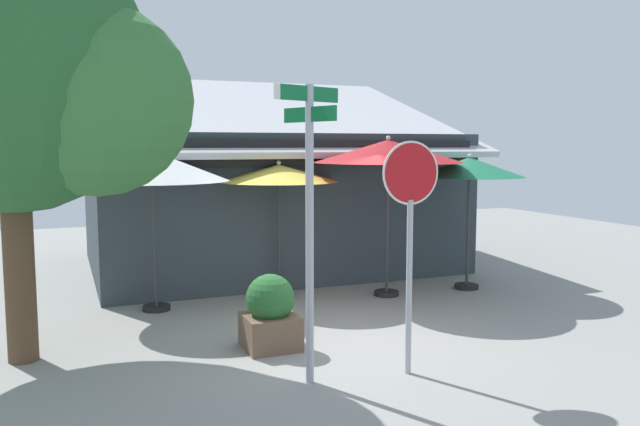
{
  "coord_description": "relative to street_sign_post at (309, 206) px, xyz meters",
  "views": [
    {
      "loc": [
        -3.51,
        -7.88,
        2.65
      ],
      "look_at": [
        0.21,
        1.2,
        1.6
      ],
      "focal_mm": 35.62,
      "sensor_mm": 36.0,
      "label": 1
    }
  ],
  "objects": [
    {
      "name": "cafe_building",
      "position": [
        1.71,
        7.06,
        -0.46
      ],
      "size": [
        7.86,
        5.92,
        4.3
      ],
      "color": "#333D42",
      "rests_on": "ground"
    },
    {
      "name": "patio_umbrella_forest_green_far_right",
      "position": [
        4.41,
        3.26,
        0.24
      ],
      "size": [
        1.99,
        1.99,
        2.5
      ],
      "color": "black",
      "rests_on": "ground"
    },
    {
      "name": "ground_plane",
      "position": [
        1.01,
        1.47,
        -2.04
      ],
      "size": [
        28.0,
        28.0,
        0.1
      ],
      "primitive_type": "cube",
      "color": "gray"
    },
    {
      "name": "patio_umbrella_crimson_right",
      "position": [
        2.78,
        3.35,
        0.54
      ],
      "size": [
        2.62,
        2.62,
        2.81
      ],
      "color": "black",
      "rests_on": "ground"
    },
    {
      "name": "patio_umbrella_mustard_center",
      "position": [
        1.04,
        4.12,
        0.15
      ],
      "size": [
        2.11,
        2.11,
        2.39
      ],
      "color": "black",
      "rests_on": "ground"
    },
    {
      "name": "stop_sign",
      "position": [
        1.17,
        -0.16,
        -0.13
      ],
      "size": [
        0.73,
        0.07,
        2.7
      ],
      "color": "#A8AAB2",
      "rests_on": "ground"
    },
    {
      "name": "street_sign_post",
      "position": [
        0.0,
        0.0,
        0.0
      ],
      "size": [
        0.84,
        0.78,
        3.3
      ],
      "color": "#A8AAB2",
      "rests_on": "ground"
    },
    {
      "name": "sidewalk_planter",
      "position": [
        -0.03,
        1.32,
        -1.52
      ],
      "size": [
        0.69,
        0.69,
        0.98
      ],
      "color": "brown",
      "rests_on": "ground"
    },
    {
      "name": "shade_tree",
      "position": [
        -2.79,
        1.92,
        1.44
      ],
      "size": [
        3.76,
        3.38,
        5.21
      ],
      "color": "brown",
      "rests_on": "ground"
    },
    {
      "name": "patio_umbrella_ivory_left",
      "position": [
        -1.14,
        3.86,
        0.32
      ],
      "size": [
        2.41,
        2.41,
        2.63
      ],
      "color": "black",
      "rests_on": "ground"
    }
  ]
}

